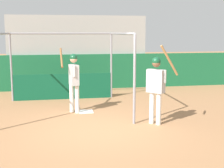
# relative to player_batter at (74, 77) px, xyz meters

# --- Properties ---
(ground_plane) EXTENTS (60.00, 60.00, 0.00)m
(ground_plane) POSITION_rel_player_batter_xyz_m (0.44, -1.93, -1.10)
(ground_plane) COLOR #A8754C
(outfield_wall) EXTENTS (24.00, 0.12, 1.51)m
(outfield_wall) POSITION_rel_player_batter_xyz_m (0.44, 3.99, -0.34)
(outfield_wall) COLOR #196038
(outfield_wall) RESTS_ON ground
(bleacher_section) EXTENTS (5.95, 3.20, 3.19)m
(bleacher_section) POSITION_rel_player_batter_xyz_m (0.44, 5.65, 0.49)
(bleacher_section) COLOR #9E9E99
(bleacher_section) RESTS_ON ground
(batting_cage) EXTENTS (3.67, 3.60, 2.43)m
(batting_cage) POSITION_rel_player_batter_xyz_m (-0.28, 1.31, -0.01)
(batting_cage) COLOR gray
(batting_cage) RESTS_ON ground
(home_plate) EXTENTS (0.44, 0.44, 0.02)m
(home_plate) POSITION_rel_player_batter_xyz_m (0.36, -0.01, -1.09)
(home_plate) COLOR white
(home_plate) RESTS_ON ground
(player_batter) EXTENTS (0.55, 0.85, 1.96)m
(player_batter) POSITION_rel_player_batter_xyz_m (0.00, 0.00, 0.00)
(player_batter) COLOR white
(player_batter) RESTS_ON ground
(player_waiting) EXTENTS (0.78, 0.66, 2.14)m
(player_waiting) POSITION_rel_player_batter_xyz_m (2.08, -1.64, 0.01)
(player_waiting) COLOR white
(player_waiting) RESTS_ON ground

